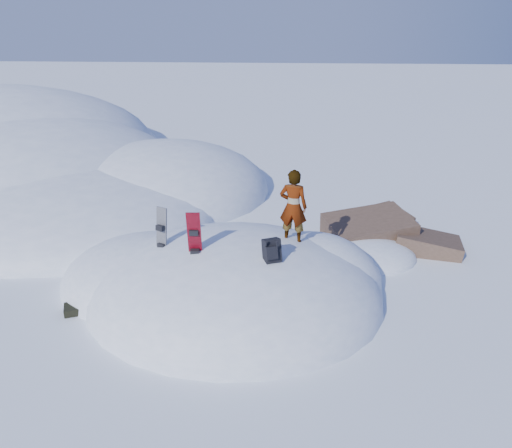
# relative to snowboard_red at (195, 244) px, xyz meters

# --- Properties ---
(ground) EXTENTS (120.00, 120.00, 0.00)m
(ground) POSITION_rel_snowboard_red_xyz_m (0.79, 0.50, -1.62)
(ground) COLOR white
(ground) RESTS_ON ground
(snow_mound) EXTENTS (8.00, 6.00, 3.00)m
(snow_mound) POSITION_rel_snowboard_red_xyz_m (0.62, 0.74, -1.62)
(snow_mound) COLOR white
(snow_mound) RESTS_ON ground
(snow_ridge) EXTENTS (21.50, 18.50, 6.40)m
(snow_ridge) POSITION_rel_snowboard_red_xyz_m (-9.64, 10.35, -1.62)
(snow_ridge) COLOR white
(snow_ridge) RESTS_ON ground
(rock_outcrop) EXTENTS (4.68, 4.41, 1.68)m
(rock_outcrop) POSITION_rel_snowboard_red_xyz_m (4.51, 3.51, -1.61)
(rock_outcrop) COLOR brown
(rock_outcrop) RESTS_ON ground
(snowboard_red) EXTENTS (0.31, 0.28, 1.59)m
(snowboard_red) POSITION_rel_snowboard_red_xyz_m (0.00, 0.00, 0.00)
(snowboard_red) COLOR #B2091F
(snowboard_red) RESTS_ON snow_mound
(snowboard_dark) EXTENTS (0.35, 0.31, 1.50)m
(snowboard_dark) POSITION_rel_snowboard_red_xyz_m (-0.88, 0.52, -0.13)
(snowboard_dark) COLOR black
(snowboard_dark) RESTS_ON snow_mound
(backpack) EXTENTS (0.47, 0.52, 0.59)m
(backpack) POSITION_rel_snowboard_red_xyz_m (1.68, -0.22, -0.00)
(backpack) COLOR black
(backpack) RESTS_ON snow_mound
(gear_pile) EXTENTS (0.83, 0.65, 0.21)m
(gear_pile) POSITION_rel_snowboard_red_xyz_m (-2.63, -0.32, -1.51)
(gear_pile) COLOR black
(gear_pile) RESTS_ON ground
(person) EXTENTS (0.72, 0.55, 1.77)m
(person) POSITION_rel_snowboard_red_xyz_m (2.13, 0.96, 0.55)
(person) COLOR slate
(person) RESTS_ON snow_mound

